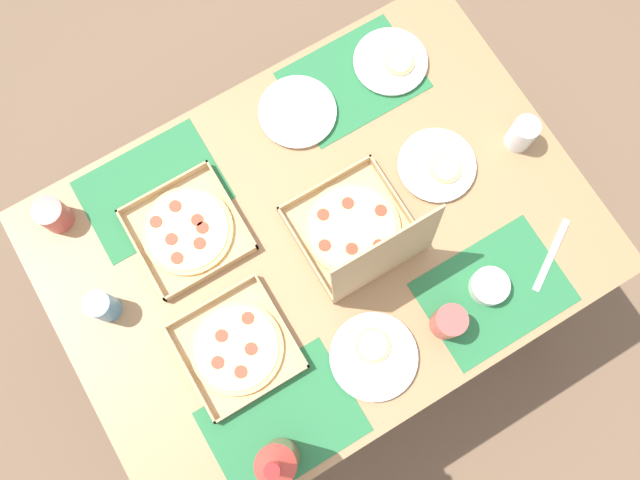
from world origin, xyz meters
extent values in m
plane|color=brown|center=(0.00, 0.00, 0.00)|extent=(6.00, 6.00, 0.00)
cylinder|color=#3F3328|center=(-0.63, -0.43, 0.37)|extent=(0.07, 0.07, 0.73)
cylinder|color=#3F3328|center=(0.63, -0.43, 0.37)|extent=(0.07, 0.07, 0.73)
cylinder|color=#3F3328|center=(-0.63, 0.43, 0.37)|extent=(0.07, 0.07, 0.73)
cube|color=#936D47|center=(0.00, 0.00, 0.75)|extent=(1.38, 0.99, 0.03)
cube|color=#236638|center=(-0.31, -0.34, 0.76)|extent=(0.36, 0.26, 0.00)
cube|color=#236638|center=(0.31, -0.34, 0.76)|extent=(0.36, 0.26, 0.00)
cube|color=#236638|center=(-0.31, 0.34, 0.76)|extent=(0.36, 0.26, 0.00)
cube|color=#236638|center=(0.31, 0.34, 0.76)|extent=(0.36, 0.26, 0.00)
cube|color=tan|center=(-0.09, 0.02, 0.77)|extent=(0.28, 0.28, 0.01)
cube|color=tan|center=(-0.22, 0.02, 0.78)|extent=(0.01, 0.28, 0.03)
cube|color=tan|center=(0.05, 0.02, 0.78)|extent=(0.01, 0.28, 0.03)
cube|color=tan|center=(-0.09, -0.12, 0.78)|extent=(0.28, 0.01, 0.03)
cube|color=tan|center=(-0.09, 0.16, 0.78)|extent=(0.28, 0.01, 0.03)
cylinder|color=#E0B76B|center=(-0.09, 0.02, 0.78)|extent=(0.25, 0.25, 0.01)
cylinder|color=#EFD67F|center=(-0.09, 0.02, 0.78)|extent=(0.23, 0.23, 0.00)
cylinder|color=red|center=(0.00, 0.02, 0.79)|extent=(0.03, 0.03, 0.00)
cylinder|color=red|center=(-0.05, 0.07, 0.79)|extent=(0.03, 0.03, 0.00)
cylinder|color=red|center=(-0.12, 0.09, 0.79)|extent=(0.03, 0.03, 0.00)
cylinder|color=red|center=(-0.17, 0.02, 0.79)|extent=(0.03, 0.03, 0.00)
cylinder|color=red|center=(-0.11, -0.04, 0.79)|extent=(0.03, 0.03, 0.00)
cylinder|color=red|center=(-0.04, -0.05, 0.79)|extent=(0.03, 0.03, 0.00)
cube|color=tan|center=(-0.09, 0.15, 0.94)|extent=(0.28, 0.03, 0.28)
cube|color=tan|center=(0.32, 0.13, 0.77)|extent=(0.26, 0.26, 0.01)
cube|color=tan|center=(0.19, 0.13, 0.78)|extent=(0.01, 0.26, 0.03)
cube|color=tan|center=(0.45, 0.13, 0.78)|extent=(0.01, 0.26, 0.03)
cube|color=tan|center=(0.32, 0.00, 0.78)|extent=(0.26, 0.01, 0.03)
cube|color=tan|center=(0.32, 0.26, 0.78)|extent=(0.26, 0.01, 0.03)
cylinder|color=#E0B76B|center=(0.32, 0.13, 0.78)|extent=(0.23, 0.23, 0.01)
cylinder|color=#EFD67F|center=(0.32, 0.13, 0.78)|extent=(0.21, 0.21, 0.00)
cylinder|color=red|center=(0.37, 0.14, 0.79)|extent=(0.03, 0.03, 0.00)
cylinder|color=red|center=(0.34, 0.19, 0.79)|extent=(0.03, 0.03, 0.00)
cylinder|color=red|center=(0.29, 0.15, 0.79)|extent=(0.03, 0.03, 0.00)
cylinder|color=red|center=(0.26, 0.08, 0.79)|extent=(0.03, 0.03, 0.00)
cylinder|color=red|center=(0.34, 0.09, 0.79)|extent=(0.03, 0.03, 0.00)
cube|color=tan|center=(0.28, -0.19, 0.77)|extent=(0.27, 0.27, 0.01)
cube|color=tan|center=(0.15, -0.19, 0.78)|extent=(0.01, 0.27, 0.03)
cube|color=tan|center=(0.41, -0.19, 0.78)|extent=(0.01, 0.27, 0.03)
cube|color=tan|center=(0.28, -0.33, 0.78)|extent=(0.27, 0.01, 0.03)
cube|color=tan|center=(0.28, -0.06, 0.78)|extent=(0.27, 0.01, 0.03)
cylinder|color=#E0B76B|center=(0.28, -0.19, 0.78)|extent=(0.24, 0.24, 0.01)
cylinder|color=#EFD67F|center=(0.28, -0.19, 0.78)|extent=(0.21, 0.21, 0.00)
cylinder|color=red|center=(0.33, -0.19, 0.79)|extent=(0.03, 0.03, 0.00)
cylinder|color=red|center=(0.34, -0.14, 0.79)|extent=(0.03, 0.03, 0.00)
cylinder|color=red|center=(0.27, -0.15, 0.79)|extent=(0.03, 0.03, 0.00)
cylinder|color=red|center=(0.25, -0.18, 0.79)|extent=(0.03, 0.03, 0.00)
cylinder|color=red|center=(0.25, -0.20, 0.79)|extent=(0.03, 0.03, 0.00)
cylinder|color=red|center=(0.28, -0.26, 0.79)|extent=(0.03, 0.03, 0.00)
cylinder|color=red|center=(0.34, -0.25, 0.79)|extent=(0.03, 0.03, 0.00)
cylinder|color=white|center=(-0.13, -0.33, 0.77)|extent=(0.20, 0.20, 0.01)
cylinder|color=white|center=(-0.13, -0.33, 0.78)|extent=(0.21, 0.21, 0.01)
cylinder|color=white|center=(-0.37, -0.01, 0.77)|extent=(0.20, 0.20, 0.01)
cylinder|color=white|center=(-0.37, -0.01, 0.78)|extent=(0.21, 0.21, 0.01)
cylinder|color=#E0B76B|center=(-0.38, 0.01, 0.78)|extent=(0.08, 0.08, 0.01)
cylinder|color=#EFD67F|center=(-0.38, 0.01, 0.79)|extent=(0.07, 0.07, 0.00)
cylinder|color=white|center=(-0.42, -0.33, 0.77)|extent=(0.20, 0.20, 0.01)
cylinder|color=white|center=(-0.42, -0.33, 0.78)|extent=(0.21, 0.21, 0.01)
cylinder|color=#E0B76B|center=(-0.44, -0.31, 0.78)|extent=(0.08, 0.08, 0.01)
cylinder|color=#EFD67F|center=(-0.44, -0.31, 0.79)|extent=(0.07, 0.07, 0.00)
cylinder|color=white|center=(0.04, 0.32, 0.77)|extent=(0.21, 0.21, 0.01)
cylinder|color=white|center=(0.04, 0.32, 0.78)|extent=(0.22, 0.22, 0.01)
cylinder|color=#E0B76B|center=(0.03, 0.30, 0.78)|extent=(0.09, 0.09, 0.01)
cylinder|color=#EFD67F|center=(0.03, 0.30, 0.79)|extent=(0.08, 0.08, 0.00)
cylinder|color=#B2382D|center=(0.35, 0.41, 0.87)|extent=(0.09, 0.09, 0.22)
cone|color=#B2382D|center=(0.35, 0.41, 1.00)|extent=(0.09, 0.09, 0.04)
cylinder|color=#B2382D|center=(0.35, 0.41, 1.05)|extent=(0.03, 0.03, 0.06)
cylinder|color=red|center=(0.35, 0.41, 1.08)|extent=(0.03, 0.03, 0.01)
cylinder|color=silver|center=(-0.59, 0.04, 0.81)|extent=(0.07, 0.07, 0.10)
cylinder|color=#BF4742|center=(0.55, -0.39, 0.81)|extent=(0.08, 0.08, 0.09)
cylinder|color=#BF4742|center=(-0.16, 0.35, 0.81)|extent=(0.08, 0.08, 0.10)
cylinder|color=teal|center=(0.55, -0.12, 0.82)|extent=(0.07, 0.07, 0.10)
cylinder|color=white|center=(-0.30, 0.32, 0.78)|extent=(0.10, 0.10, 0.04)
cube|color=#B7B7BC|center=(-0.49, 0.34, 0.77)|extent=(0.19, 0.13, 0.00)
camera|label=1|loc=(0.20, 0.34, 2.40)|focal=36.69mm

